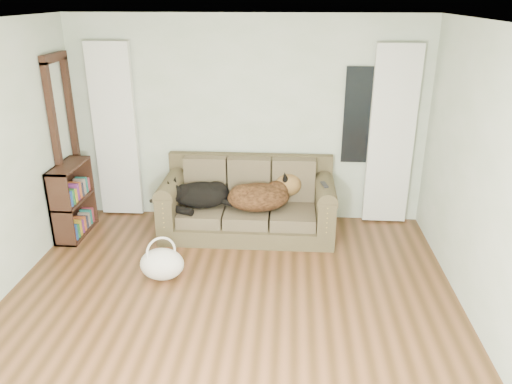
# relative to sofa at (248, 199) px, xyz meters

# --- Properties ---
(floor) EXTENTS (5.00, 5.00, 0.00)m
(floor) POSITION_rel_sofa_xyz_m (-0.05, -1.97, -0.45)
(floor) COLOR #432B14
(floor) RESTS_ON ground
(ceiling) EXTENTS (5.00, 5.00, 0.00)m
(ceiling) POSITION_rel_sofa_xyz_m (-0.05, -1.97, 2.15)
(ceiling) COLOR white
(ceiling) RESTS_ON ground
(wall_back) EXTENTS (4.50, 0.04, 2.60)m
(wall_back) POSITION_rel_sofa_xyz_m (-0.05, 0.53, 0.85)
(wall_back) COLOR beige
(wall_back) RESTS_ON ground
(wall_right) EXTENTS (0.04, 5.00, 2.60)m
(wall_right) POSITION_rel_sofa_xyz_m (2.20, -1.97, 0.85)
(wall_right) COLOR beige
(wall_right) RESTS_ON ground
(curtain_left) EXTENTS (0.55, 0.08, 2.25)m
(curtain_left) POSITION_rel_sofa_xyz_m (-1.75, 0.45, 0.70)
(curtain_left) COLOR silver
(curtain_left) RESTS_ON ground
(curtain_right) EXTENTS (0.55, 0.08, 2.25)m
(curtain_right) POSITION_rel_sofa_xyz_m (1.75, 0.45, 0.70)
(curtain_right) COLOR silver
(curtain_right) RESTS_ON ground
(window_pane) EXTENTS (0.50, 0.03, 1.20)m
(window_pane) POSITION_rel_sofa_xyz_m (1.40, 0.50, 0.95)
(window_pane) COLOR black
(window_pane) RESTS_ON wall_back
(door_casing) EXTENTS (0.07, 0.60, 2.10)m
(door_casing) POSITION_rel_sofa_xyz_m (-2.25, 0.07, 0.60)
(door_casing) COLOR black
(door_casing) RESTS_ON ground
(sofa) EXTENTS (2.10, 0.91, 0.86)m
(sofa) POSITION_rel_sofa_xyz_m (0.00, 0.00, 0.00)
(sofa) COLOR brown
(sofa) RESTS_ON floor
(dog_black_lab) EXTENTS (0.73, 0.53, 0.30)m
(dog_black_lab) POSITION_rel_sofa_xyz_m (-0.61, -0.02, 0.03)
(dog_black_lab) COLOR black
(dog_black_lab) RESTS_ON sofa
(dog_shepherd) EXTENTS (0.89, 0.70, 0.35)m
(dog_shepherd) POSITION_rel_sofa_xyz_m (0.18, -0.03, 0.04)
(dog_shepherd) COLOR black
(dog_shepherd) RESTS_ON sofa
(tv_remote) EXTENTS (0.09, 0.18, 0.02)m
(tv_remote) POSITION_rel_sofa_xyz_m (0.92, -0.17, 0.28)
(tv_remote) COLOR black
(tv_remote) RESTS_ON sofa
(tote_bag) EXTENTS (0.53, 0.45, 0.34)m
(tote_bag) POSITION_rel_sofa_xyz_m (-0.80, -1.16, -0.29)
(tote_bag) COLOR silver
(tote_bag) RESTS_ON floor
(bookshelf) EXTENTS (0.28, 0.73, 0.91)m
(bookshelf) POSITION_rel_sofa_xyz_m (-2.14, -0.20, 0.05)
(bookshelf) COLOR black
(bookshelf) RESTS_ON floor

